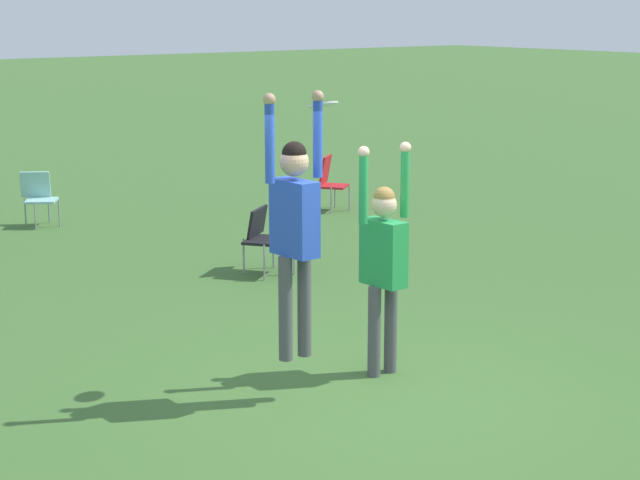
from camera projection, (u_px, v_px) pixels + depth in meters
The scene contains 7 objects.
ground_plane at pixel (375, 395), 9.41m from camera, with size 120.00×120.00×0.00m, color #3D662D.
person_jumping at pixel (295, 218), 8.95m from camera, with size 0.59×0.45×2.28m.
person_defending at pixel (383, 254), 9.71m from camera, with size 0.59×0.45×2.15m.
frisbee at pixel (323, 105), 9.21m from camera, with size 0.27×0.27×0.08m.
camping_chair_0 at pixel (39, 194), 16.56m from camera, with size 0.63×0.70×0.84m.
camping_chair_1 at pixel (329, 179), 17.85m from camera, with size 0.64×0.71×0.90m.
camping_chair_2 at pixel (264, 234), 13.62m from camera, with size 0.76×0.84×0.82m.
Camera 1 is at (-5.79, -6.77, 3.36)m, focal length 60.00 mm.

